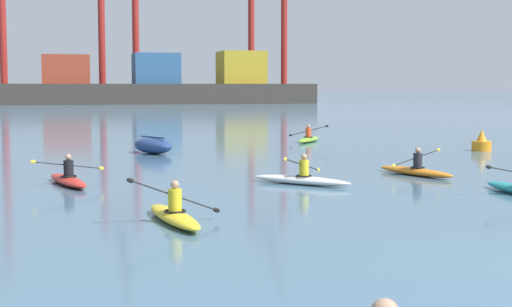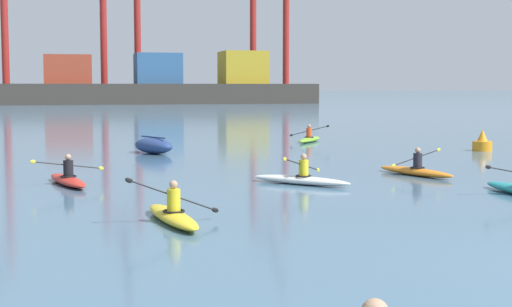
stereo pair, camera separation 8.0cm
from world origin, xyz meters
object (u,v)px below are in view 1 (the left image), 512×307
Objects in this scene: kayak_lime at (309,139)px; container_barge at (158,86)px; capsized_dinghy at (153,146)px; kayak_orange at (416,170)px; gantry_crane_east_mid at (268,10)px; kayak_yellow at (174,215)px; kayak_red at (68,179)px; kayak_white at (301,179)px; gantry_crane_west_mid at (119,5)px; channel_buoy at (482,143)px.

container_barge is at bearing 88.60° from kayak_lime.
kayak_orange reaches higher than capsized_dinghy.
kayak_yellow is (-34.28, -121.09, -16.72)m from gantry_crane_east_mid.
kayak_yellow reaches higher than kayak_red.
kayak_red is 7.15m from kayak_white.
gantry_crane_east_mid is at bearing 76.38° from kayak_lime.
kayak_orange is (4.46, 1.33, 0.00)m from kayak_white.
kayak_orange is at bearing -91.85° from container_barge.
kayak_yellow is (2.27, -7.20, -0.00)m from kayak_red.
container_barge reaches higher than kayak_lime.
capsized_dinghy is (-5.53, -102.87, -16.69)m from gantry_crane_west_mid.
kayak_lime and kayak_orange have the same top height.
kayak_lime is 1.09× the size of kayak_white.
capsized_dinghy is at bearing -107.56° from gantry_crane_east_mid.
kayak_lime is at bearing 71.37° from kayak_white.
kayak_lime is at bearing 65.14° from kayak_yellow.
gantry_crane_east_mid is at bearing 74.19° from kayak_yellow.
gantry_crane_east_mid is 108.75m from channel_buoy.
container_barge is 95.16m from channel_buoy.
kayak_red is (-14.75, -102.95, -2.76)m from container_barge.
gantry_crane_west_mid is 104.36m from capsized_dinghy.
kayak_red is 1.01× the size of kayak_orange.
kayak_orange is at bearing -88.90° from gantry_crane_west_mid.
channel_buoy is (9.46, -105.12, -16.68)m from gantry_crane_west_mid.
capsized_dinghy is 15.16m from channel_buoy.
channel_buoy reaches higher than kayak_lime.
kayak_lime is (3.37, -97.91, -16.87)m from gantry_crane_west_mid.
channel_buoy reaches higher than capsized_dinghy.
gantry_crane_west_mid is at bearing 91.10° from kayak_orange.
channel_buoy is at bearing 22.90° from kayak_red.
capsized_dinghy is (-11.04, -92.79, -2.58)m from container_barge.
gantry_crane_west_mid is 114.65m from kayak_red.
kayak_orange is (-1.19, -15.42, 0.00)m from kayak_lime.
kayak_white is 7.29m from kayak_yellow.
gantry_crane_west_mid reaches higher than kayak_yellow.
kayak_red is 1.19× the size of kayak_white.
channel_buoy is 0.29× the size of kayak_yellow.
kayak_lime is 24.60m from kayak_yellow.
kayak_white is 0.85× the size of kayak_orange.
container_barge is 15.20× the size of kayak_yellow.
kayak_red is at bearing 107.47° from kayak_yellow.
channel_buoy is (14.99, -2.25, 0.01)m from capsized_dinghy.
gantry_crane_east_mid reaches higher than kayak_red.
container_barge is at bearing -153.34° from gantry_crane_east_mid.
kayak_yellow is at bearing -137.42° from channel_buoy.
capsized_dinghy is at bearing -93.08° from gantry_crane_west_mid.
kayak_orange is at bearing -131.61° from channel_buoy.
capsized_dinghy is 0.82× the size of kayak_yellow.
container_barge is 28.11m from gantry_crane_east_mid.
kayak_yellow is (-1.45, -17.35, -0.18)m from capsized_dinghy.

